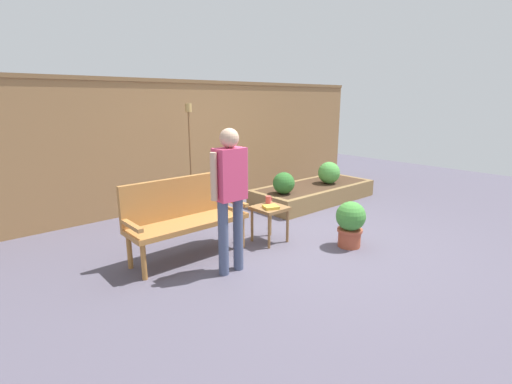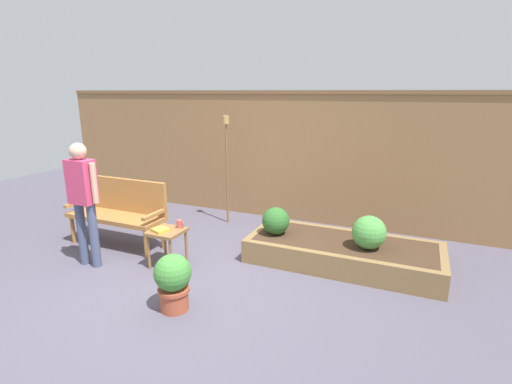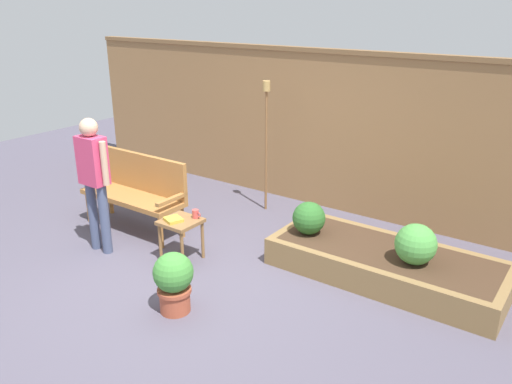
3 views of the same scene
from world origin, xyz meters
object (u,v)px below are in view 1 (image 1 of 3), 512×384
tiki_torch (190,140)px  cup_on_table (268,200)px  garden_bench (184,212)px  book_on_table (271,207)px  shrub_near_bench (284,183)px  person_by_bench (230,189)px  potted_boxwood (350,222)px  side_table (270,213)px  shrub_far_corner (329,173)px

tiki_torch → cup_on_table: bearing=-83.5°
garden_bench → cup_on_table: 1.18m
book_on_table → tiki_torch: tiki_torch is taller
garden_bench → cup_on_table: (1.16, -0.21, -0.02)m
book_on_table → shrub_near_bench: (1.16, 0.92, -0.02)m
person_by_bench → potted_boxwood: bearing=-15.1°
side_table → person_by_bench: bearing=-158.1°
cup_on_table → potted_boxwood: size_ratio=0.19×
cup_on_table → shrub_far_corner: shrub_far_corner is taller
garden_bench → shrub_near_bench: garden_bench is taller
potted_boxwood → shrub_far_corner: shrub_far_corner is taller
side_table → garden_bench: bearing=161.6°
shrub_near_bench → book_on_table: bearing=-141.7°
cup_on_table → potted_boxwood: bearing=-59.4°
garden_bench → cup_on_table: size_ratio=13.05×
tiki_torch → person_by_bench: (-0.84, -2.15, -0.27)m
garden_bench → tiki_torch: (0.98, 1.42, 0.66)m
side_table → person_by_bench: size_ratio=0.31×
garden_bench → person_by_bench: person_by_bench is taller
cup_on_table → person_by_bench: person_by_bench is taller
cup_on_table → shrub_far_corner: (2.22, 0.72, -0.03)m
cup_on_table → shrub_near_bench: shrub_near_bench is taller
garden_bench → side_table: garden_bench is taller
cup_on_table → shrub_far_corner: size_ratio=0.27×
person_by_bench → side_table: bearing=21.9°
side_table → shrub_near_bench: 1.41m
book_on_table → shrub_far_corner: size_ratio=0.45×
cup_on_table → book_on_table: size_ratio=0.60×
cup_on_table → potted_boxwood: potted_boxwood is taller
side_table → book_on_table: 0.13m
book_on_table → garden_bench: bearing=178.7°
shrub_far_corner → person_by_bench: 3.49m
cup_on_table → shrub_far_corner: 2.33m
side_table → cup_on_table: cup_on_table is taller
side_table → shrub_far_corner: (2.32, 0.86, 0.11)m
shrub_far_corner → person_by_bench: bearing=-159.3°
tiki_torch → person_by_bench: bearing=-111.3°
book_on_table → tiki_torch: (-0.04, 1.84, 0.71)m
book_on_table → person_by_bench: (-0.88, -0.31, 0.44)m
potted_boxwood → shrub_near_bench: shrub_near_bench is taller
shrub_far_corner → person_by_bench: (-3.24, -1.23, 0.43)m
side_table → tiki_torch: tiki_torch is taller
cup_on_table → shrub_near_bench: (1.02, 0.72, -0.05)m
book_on_table → shrub_near_bench: shrub_near_bench is taller
side_table → book_on_table: size_ratio=2.63×
cup_on_table → tiki_torch: size_ratio=0.06×
tiki_torch → garden_bench: bearing=-124.5°
shrub_near_bench → tiki_torch: bearing=142.7°
garden_bench → shrub_far_corner: garden_bench is taller
book_on_table → potted_boxwood: 1.02m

